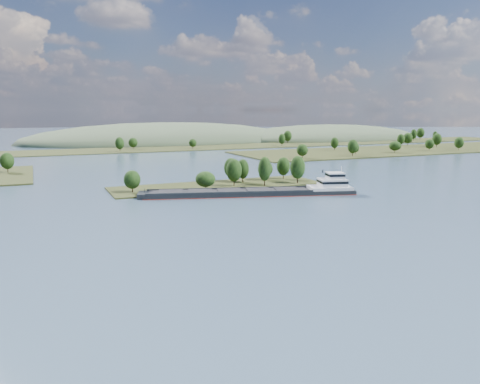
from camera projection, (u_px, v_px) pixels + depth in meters
name	position (u px, v px, depth m)	size (l,w,h in m)	color
ground	(278.00, 211.00, 167.26)	(1800.00, 1800.00, 0.00)	#354A5C
tree_island	(232.00, 177.00, 222.18)	(100.00, 30.07, 14.90)	#272D14
right_bank	(410.00, 149.00, 420.96)	(320.00, 90.00, 14.88)	#272D14
back_shoreline	(139.00, 149.00, 422.76)	(900.00, 60.00, 15.34)	#272D14
hill_east	(328.00, 139.00, 586.02)	(260.00, 140.00, 36.00)	#3C4C34
hill_west	(166.00, 142.00, 533.54)	(320.00, 160.00, 44.00)	#3C4C34
cargo_barge	(264.00, 191.00, 198.73)	(91.06, 36.11, 12.40)	black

